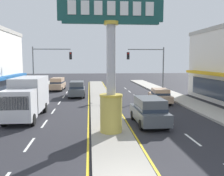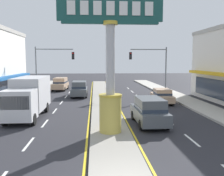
% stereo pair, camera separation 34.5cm
% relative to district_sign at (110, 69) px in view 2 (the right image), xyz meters
% --- Properties ---
extents(median_strip, '(2.43, 52.00, 0.14)m').
position_rel_district_sign_xyz_m(median_strip, '(-0.00, 11.69, -3.88)').
color(median_strip, gray).
rests_on(median_strip, ground).
extents(sidewalk_left, '(2.77, 60.00, 0.18)m').
position_rel_district_sign_xyz_m(sidewalk_left, '(-9.20, 9.69, -3.86)').
color(sidewalk_left, '#ADA89E').
rests_on(sidewalk_left, ground).
extents(sidewalk_right, '(2.77, 60.00, 0.18)m').
position_rel_district_sign_xyz_m(sidewalk_right, '(9.20, 9.69, -3.86)').
color(sidewalk_right, '#ADA89E').
rests_on(sidewalk_right, ground).
extents(lane_markings, '(9.17, 52.00, 0.01)m').
position_rel_district_sign_xyz_m(lane_markings, '(-0.00, 10.34, -3.95)').
color(lane_markings, silver).
rests_on(lane_markings, ground).
extents(district_sign, '(6.15, 1.40, 8.19)m').
position_rel_district_sign_xyz_m(district_sign, '(0.00, 0.00, 0.00)').
color(district_sign, gold).
rests_on(district_sign, median_strip).
extents(traffic_light_left_side, '(4.86, 0.46, 6.20)m').
position_rel_district_sign_xyz_m(traffic_light_left_side, '(-6.45, 16.61, 0.30)').
color(traffic_light_left_side, slate).
rests_on(traffic_light_left_side, ground).
extents(traffic_light_right_side, '(4.86, 0.46, 6.20)m').
position_rel_district_sign_xyz_m(traffic_light_right_side, '(6.45, 16.40, 0.30)').
color(traffic_light_right_side, slate).
rests_on(traffic_light_right_side, ground).
extents(box_truck_near_right_lane, '(2.29, 6.90, 3.12)m').
position_rel_district_sign_xyz_m(box_truck_near_right_lane, '(-6.17, 5.22, -2.26)').
color(box_truck_near_right_lane, silver).
rests_on(box_truck_near_right_lane, ground).
extents(suv_far_right_lane, '(2.01, 4.62, 1.90)m').
position_rel_district_sign_xyz_m(suv_far_right_lane, '(-2.87, 16.16, -2.97)').
color(suv_far_right_lane, '#4C5156').
rests_on(suv_far_right_lane, ground).
extents(sedan_near_left_lane, '(2.02, 4.39, 1.53)m').
position_rel_district_sign_xyz_m(sedan_near_left_lane, '(6.16, 10.63, -3.16)').
color(sedan_near_left_lane, tan).
rests_on(sedan_near_left_lane, ground).
extents(suv_mid_left_lane, '(2.17, 4.70, 1.90)m').
position_rel_district_sign_xyz_m(suv_mid_left_lane, '(-6.16, 23.16, -2.97)').
color(suv_mid_left_lane, tan).
rests_on(suv_mid_left_lane, ground).
extents(suv_far_left_oncoming, '(2.03, 4.63, 1.90)m').
position_rel_district_sign_xyz_m(suv_far_left_oncoming, '(2.87, 2.04, -2.97)').
color(suv_far_left_oncoming, '#4C5156').
rests_on(suv_far_left_oncoming, ground).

